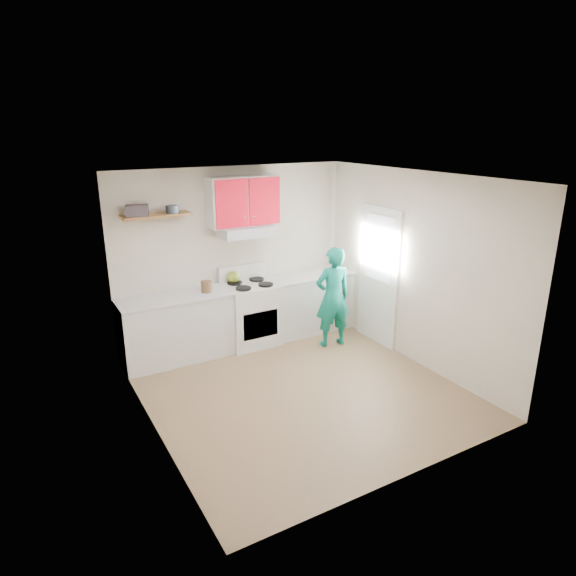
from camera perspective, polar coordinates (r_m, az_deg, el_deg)
floor at (r=6.38m, az=1.32°, el=-11.43°), size 3.80×3.80×0.00m
ceiling at (r=5.58m, az=1.51°, el=12.49°), size 3.60×3.80×0.04m
back_wall at (r=7.48m, az=-6.17°, el=3.70°), size 3.60×0.04×2.60m
front_wall at (r=4.45m, az=14.27°, el=-6.95°), size 3.60×0.04×2.60m
left_wall at (r=5.21m, az=-15.83°, el=-3.37°), size 0.04×3.80×2.60m
right_wall at (r=6.92m, az=14.27°, el=2.06°), size 0.04×3.80×2.60m
door at (r=7.48m, az=10.29°, el=1.32°), size 0.05×0.85×2.05m
door_glass at (r=7.35m, az=10.31°, el=4.46°), size 0.01×0.55×0.95m
counter_left at (r=7.14m, az=-12.62°, el=-4.56°), size 1.52×0.60×0.90m
counter_right at (r=7.98m, az=2.41°, el=-1.66°), size 1.32×0.60×0.90m
stove at (r=7.49m, az=-4.25°, el=-2.97°), size 0.76×0.65×0.92m
range_hood at (r=7.23m, az=-4.84°, el=6.46°), size 0.76×0.44×0.15m
upper_cabinets at (r=7.21m, az=-5.12°, el=9.85°), size 1.02×0.33×0.70m
shelf at (r=6.82m, az=-14.80°, el=8.00°), size 0.90×0.30×0.04m
books at (r=6.72m, az=-16.82°, el=8.46°), size 0.32×0.27×0.14m
tin at (r=6.83m, az=-13.06°, el=8.74°), size 0.22×0.22×0.10m
kettle at (r=7.41m, az=-6.26°, el=1.24°), size 0.27×0.27×0.18m
crock at (r=7.07m, az=-9.28°, el=0.09°), size 0.16×0.16×0.18m
cutting_board at (r=7.65m, az=0.40°, el=1.10°), size 0.31×0.25×0.02m
silicone_mat at (r=8.04m, az=4.27°, el=1.85°), size 0.32×0.28×0.01m
person at (r=7.33m, az=5.12°, el=-1.04°), size 0.60×0.44×1.50m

